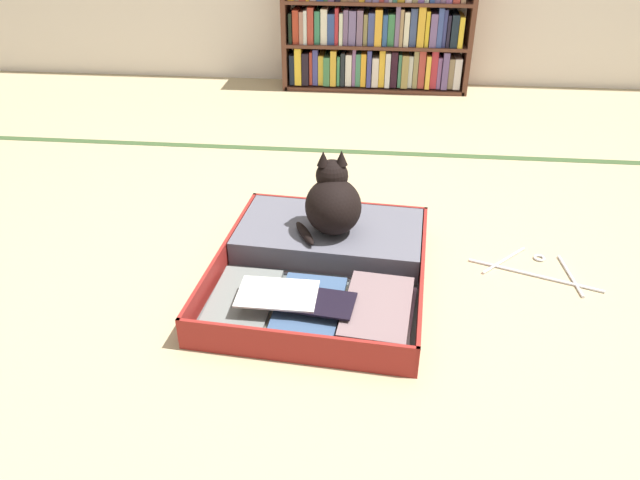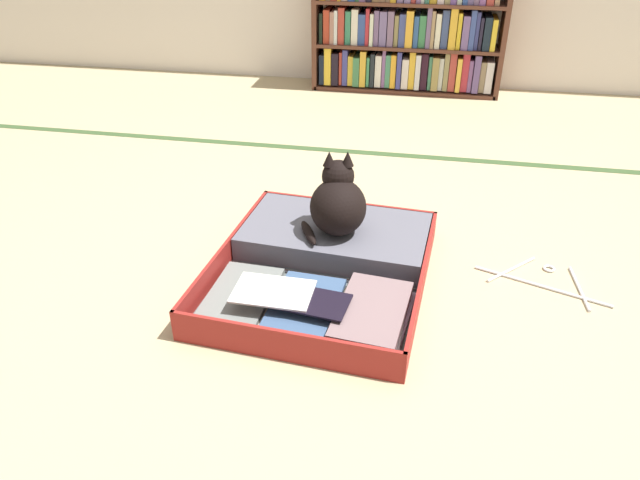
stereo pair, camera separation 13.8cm
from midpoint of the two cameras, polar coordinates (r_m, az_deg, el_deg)
The scene contains 6 objects.
ground_plane at distance 1.98m, azimuth 5.90°, elevation -4.59°, with size 10.00×10.00×0.00m, color tan.
tatami_border at distance 2.99m, azimuth 8.12°, elevation 8.22°, with size 4.80×0.05×0.00m.
bookshelf at distance 3.94m, azimuth 9.55°, elevation 19.74°, with size 1.18×0.25×0.83m.
open_suitcase at distance 2.02m, azimuth 2.76°, elevation -2.10°, with size 0.74×0.86×0.11m.
black_cat at distance 2.03m, azimuth 3.66°, elevation 3.57°, with size 0.26×0.26×0.29m.
clothes_hanger at distance 2.16m, azimuth 22.63°, elevation -3.66°, with size 0.43×0.29×0.01m.
Camera 2 is at (0.17, -1.60, 1.15)m, focal length 32.97 mm.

